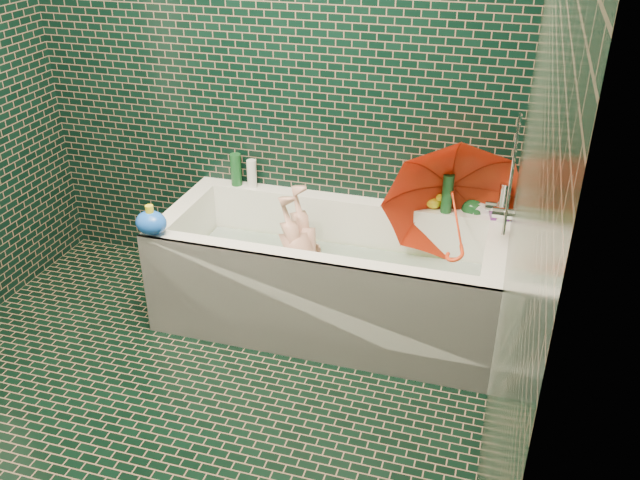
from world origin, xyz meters
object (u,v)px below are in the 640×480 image
(umbrella, at_px, (457,218))
(bath_toy, at_px, (151,222))
(child, at_px, (305,265))
(rubber_duck, at_px, (435,202))
(bathtub, at_px, (328,285))

(umbrella, height_order, bath_toy, umbrella)
(child, distance_m, rubber_duck, 0.74)
(bathtub, xyz_separation_m, child, (-0.12, 0.00, 0.10))
(bathtub, xyz_separation_m, rubber_duck, (0.46, 0.35, 0.38))
(umbrella, xyz_separation_m, bath_toy, (-1.38, -0.44, -0.01))
(rubber_duck, xyz_separation_m, bath_toy, (-1.25, -0.67, 0.03))
(bath_toy, bearing_deg, bathtub, 41.31)
(umbrella, relative_size, rubber_duck, 6.56)
(bathtub, bearing_deg, umbrella, 11.06)
(rubber_duck, bearing_deg, umbrella, -54.49)
(bathtub, xyz_separation_m, bath_toy, (-0.78, -0.32, 0.40))
(child, relative_size, bath_toy, 4.32)
(bath_toy, bearing_deg, rubber_duck, 47.34)
(rubber_duck, relative_size, bath_toy, 0.55)
(rubber_duck, bearing_deg, bathtub, -137.33)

